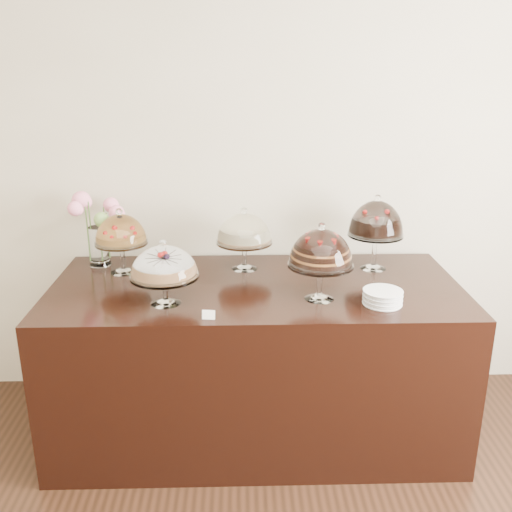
{
  "coord_description": "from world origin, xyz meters",
  "views": [
    {
      "loc": [
        -0.26,
        -0.41,
        2.03
      ],
      "look_at": [
        -0.18,
        2.4,
        1.08
      ],
      "focal_mm": 40.0,
      "sensor_mm": 36.0,
      "label": 1
    }
  ],
  "objects_px": {
    "cake_stand_cheesecake": "(244,231)",
    "cake_stand_dark_choco": "(376,221)",
    "cake_stand_fruit_tart": "(121,232)",
    "plate_stack": "(383,297)",
    "cake_stand_choco_layer": "(321,250)",
    "cake_stand_sugar_sponge": "(164,265)",
    "display_counter": "(256,359)",
    "flower_vase": "(97,224)"
  },
  "relations": [
    {
      "from": "flower_vase",
      "to": "plate_stack",
      "type": "relative_size",
      "value": 2.27
    },
    {
      "from": "cake_stand_cheesecake",
      "to": "flower_vase",
      "type": "bearing_deg",
      "value": 173.32
    },
    {
      "from": "cake_stand_sugar_sponge",
      "to": "cake_stand_fruit_tart",
      "type": "height_order",
      "value": "cake_stand_fruit_tart"
    },
    {
      "from": "cake_stand_fruit_tart",
      "to": "flower_vase",
      "type": "distance_m",
      "value": 0.22
    },
    {
      "from": "cake_stand_cheesecake",
      "to": "flower_vase",
      "type": "distance_m",
      "value": 0.86
    },
    {
      "from": "display_counter",
      "to": "flower_vase",
      "type": "height_order",
      "value": "flower_vase"
    },
    {
      "from": "cake_stand_sugar_sponge",
      "to": "cake_stand_dark_choco",
      "type": "height_order",
      "value": "cake_stand_dark_choco"
    },
    {
      "from": "display_counter",
      "to": "cake_stand_choco_layer",
      "type": "distance_m",
      "value": 0.8
    },
    {
      "from": "cake_stand_dark_choco",
      "to": "cake_stand_fruit_tart",
      "type": "relative_size",
      "value": 1.16
    },
    {
      "from": "display_counter",
      "to": "cake_stand_choco_layer",
      "type": "xyz_separation_m",
      "value": [
        0.32,
        -0.2,
        0.71
      ]
    },
    {
      "from": "display_counter",
      "to": "plate_stack",
      "type": "height_order",
      "value": "plate_stack"
    },
    {
      "from": "cake_stand_dark_choco",
      "to": "cake_stand_fruit_tart",
      "type": "bearing_deg",
      "value": -178.98
    },
    {
      "from": "cake_stand_cheesecake",
      "to": "plate_stack",
      "type": "height_order",
      "value": "cake_stand_cheesecake"
    },
    {
      "from": "display_counter",
      "to": "flower_vase",
      "type": "relative_size",
      "value": 5.11
    },
    {
      "from": "cake_stand_fruit_tart",
      "to": "flower_vase",
      "type": "height_order",
      "value": "flower_vase"
    },
    {
      "from": "cake_stand_sugar_sponge",
      "to": "cake_stand_choco_layer",
      "type": "bearing_deg",
      "value": 2.81
    },
    {
      "from": "display_counter",
      "to": "plate_stack",
      "type": "relative_size",
      "value": 11.59
    },
    {
      "from": "cake_stand_cheesecake",
      "to": "cake_stand_dark_choco",
      "type": "xyz_separation_m",
      "value": [
        0.75,
        -0.01,
        0.05
      ]
    },
    {
      "from": "cake_stand_fruit_tart",
      "to": "plate_stack",
      "type": "distance_m",
      "value": 1.47
    },
    {
      "from": "cake_stand_choco_layer",
      "to": "cake_stand_cheesecake",
      "type": "height_order",
      "value": "cake_stand_choco_layer"
    },
    {
      "from": "cake_stand_sugar_sponge",
      "to": "cake_stand_cheesecake",
      "type": "xyz_separation_m",
      "value": [
        0.39,
        0.49,
        0.02
      ]
    },
    {
      "from": "cake_stand_cheesecake",
      "to": "flower_vase",
      "type": "relative_size",
      "value": 0.85
    },
    {
      "from": "display_counter",
      "to": "cake_stand_dark_choco",
      "type": "distance_m",
      "value": 1.03
    },
    {
      "from": "display_counter",
      "to": "plate_stack",
      "type": "distance_m",
      "value": 0.84
    },
    {
      "from": "cake_stand_choco_layer",
      "to": "display_counter",
      "type": "bearing_deg",
      "value": 147.61
    },
    {
      "from": "plate_stack",
      "to": "cake_stand_cheesecake",
      "type": "bearing_deg",
      "value": 141.63
    },
    {
      "from": "cake_stand_sugar_sponge",
      "to": "cake_stand_dark_choco",
      "type": "relative_size",
      "value": 0.77
    },
    {
      "from": "cake_stand_choco_layer",
      "to": "plate_stack",
      "type": "xyz_separation_m",
      "value": [
        0.3,
        -0.08,
        -0.22
      ]
    },
    {
      "from": "cake_stand_fruit_tart",
      "to": "cake_stand_dark_choco",
      "type": "bearing_deg",
      "value": 1.02
    },
    {
      "from": "display_counter",
      "to": "cake_stand_dark_choco",
      "type": "height_order",
      "value": "cake_stand_dark_choco"
    },
    {
      "from": "display_counter",
      "to": "cake_stand_cheesecake",
      "type": "distance_m",
      "value": 0.73
    },
    {
      "from": "display_counter",
      "to": "cake_stand_fruit_tart",
      "type": "xyz_separation_m",
      "value": [
        -0.75,
        0.21,
        0.69
      ]
    },
    {
      "from": "cake_stand_choco_layer",
      "to": "cake_stand_dark_choco",
      "type": "distance_m",
      "value": 0.58
    },
    {
      "from": "cake_stand_choco_layer",
      "to": "cake_stand_cheesecake",
      "type": "bearing_deg",
      "value": 129.46
    },
    {
      "from": "display_counter",
      "to": "cake_stand_choco_layer",
      "type": "relative_size",
      "value": 5.5
    },
    {
      "from": "cake_stand_choco_layer",
      "to": "cake_stand_fruit_tart",
      "type": "height_order",
      "value": "cake_stand_choco_layer"
    },
    {
      "from": "cake_stand_fruit_tart",
      "to": "plate_stack",
      "type": "bearing_deg",
      "value": -19.95
    },
    {
      "from": "display_counter",
      "to": "cake_stand_dark_choco",
      "type": "bearing_deg",
      "value": 19.23
    },
    {
      "from": "cake_stand_choco_layer",
      "to": "flower_vase",
      "type": "distance_m",
      "value": 1.35
    },
    {
      "from": "display_counter",
      "to": "cake_stand_choco_layer",
      "type": "bearing_deg",
      "value": -32.39
    },
    {
      "from": "cake_stand_cheesecake",
      "to": "display_counter",
      "type": "bearing_deg",
      "value": -76.99
    },
    {
      "from": "flower_vase",
      "to": "cake_stand_dark_choco",
      "type": "bearing_deg",
      "value": -4.09
    }
  ]
}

